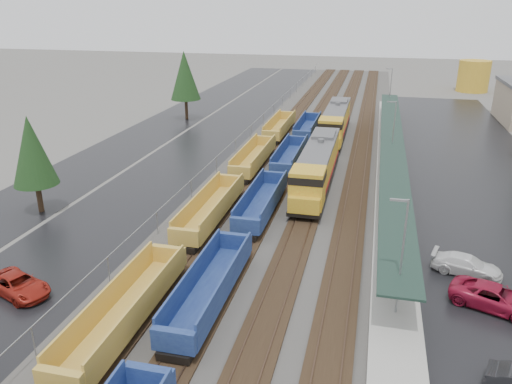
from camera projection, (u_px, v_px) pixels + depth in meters
ballast_strip at (318, 143)px, 68.63m from camera, size 20.00×160.00×0.08m
trackbed at (318, 142)px, 68.59m from camera, size 14.60×160.00×0.22m
west_parking_lot at (214, 137)px, 71.93m from camera, size 10.00×160.00×0.02m
west_road at (150, 133)px, 74.12m from camera, size 9.00×160.00×0.02m
east_commuter_lot at (478, 177)px, 55.40m from camera, size 16.00×100.00×0.02m
station_platform at (390, 164)px, 57.23m from camera, size 3.00×80.00×8.00m
chainlink_fence at (248, 130)px, 68.74m from camera, size 0.08×160.04×2.02m
distant_hills at (478, 52)px, 195.75m from camera, size 301.00×140.00×25.20m
tree_west_near at (32, 151)px, 44.14m from camera, size 3.96×3.96×9.00m
tree_west_far at (185, 76)px, 80.24m from camera, size 4.84×4.84×11.00m
locomotive_lead at (317, 167)px, 50.89m from camera, size 3.02×19.92×4.51m
locomotive_trail at (335, 122)px, 69.97m from camera, size 3.02×19.92×4.51m
well_string_yellow at (177, 250)px, 36.55m from camera, size 2.51×93.03×2.22m
well_string_blue at (240, 238)px, 38.48m from camera, size 2.50×86.77×2.21m
storage_tank at (473, 76)px, 107.43m from camera, size 6.58×6.58×6.58m
parked_car_west_c at (18, 285)px, 32.87m from camera, size 3.85×5.41×1.37m
parked_car_east_b at (495, 298)px, 31.33m from camera, size 4.37×5.98×1.51m
parked_car_east_c at (467, 265)px, 35.30m from camera, size 3.14×5.13×1.39m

